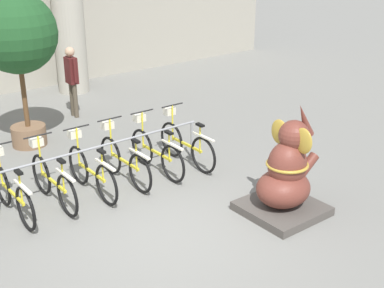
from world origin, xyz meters
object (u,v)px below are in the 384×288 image
at_px(bicycle_3, 124,160).
at_px(bicycle_5, 186,143).
at_px(bicycle_4, 156,151).
at_px(elephant_statue, 286,177).
at_px(bicycle_2, 91,170).
at_px(potted_tree, 17,39).
at_px(bicycle_1, 53,180).
at_px(bicycle_0, 12,192).
at_px(person_pedestrian, 72,76).

bearing_deg(bicycle_3, bicycle_5, -2.08).
distance_m(bicycle_4, elephant_statue, 2.61).
distance_m(bicycle_2, elephant_statue, 3.25).
bearing_deg(potted_tree, bicycle_1, -104.00).
bearing_deg(bicycle_0, elephant_statue, -36.10).
relative_size(bicycle_0, bicycle_4, 1.00).
bearing_deg(bicycle_4, elephant_statue, -72.77).
relative_size(bicycle_2, elephant_statue, 0.95).
xyz_separation_m(elephant_statue, potted_tree, (-2.10, 5.21, 1.62)).
relative_size(bicycle_3, person_pedestrian, 1.01).
distance_m(bicycle_2, bicycle_5, 2.00).
relative_size(bicycle_5, potted_tree, 0.54).
distance_m(bicycle_1, bicycle_3, 1.34).
bearing_deg(bicycle_5, bicycle_3, 177.92).
xyz_separation_m(bicycle_1, bicycle_5, (2.67, -0.05, 0.00)).
distance_m(bicycle_2, bicycle_3, 0.67).
bearing_deg(bicycle_4, potted_tree, 116.04).
bearing_deg(bicycle_4, bicycle_5, -2.60).
relative_size(bicycle_4, bicycle_5, 1.00).
bearing_deg(bicycle_3, bicycle_4, -1.55).
bearing_deg(bicycle_3, elephant_statue, -60.10).
distance_m(bicycle_0, elephant_statue, 4.26).
xyz_separation_m(bicycle_0, elephant_statue, (3.44, -2.51, 0.19)).
bearing_deg(bicycle_3, bicycle_2, -176.74).
height_order(bicycle_1, bicycle_5, same).
height_order(bicycle_1, elephant_statue, elephant_statue).
xyz_separation_m(bicycle_1, bicycle_4, (2.00, -0.02, 0.00)).
distance_m(bicycle_0, bicycle_1, 0.67).
bearing_deg(bicycle_1, bicycle_5, -1.11).
relative_size(bicycle_1, bicycle_5, 1.00).
distance_m(elephant_statue, person_pedestrian, 6.32).
xyz_separation_m(bicycle_2, potted_tree, (0.01, 2.74, 1.80)).
xyz_separation_m(bicycle_2, person_pedestrian, (1.57, 3.83, 0.59)).
height_order(bicycle_1, bicycle_3, same).
height_order(bicycle_4, potted_tree, potted_tree).
bearing_deg(potted_tree, elephant_statue, -68.03).
relative_size(bicycle_1, bicycle_3, 1.00).
bearing_deg(potted_tree, bicycle_4, -63.96).
bearing_deg(bicycle_2, bicycle_5, -0.30).
distance_m(person_pedestrian, potted_tree, 2.26).
bearing_deg(bicycle_1, potted_tree, 76.00).
bearing_deg(bicycle_1, bicycle_3, -0.15).
xyz_separation_m(bicycle_0, bicycle_3, (2.00, -0.01, 0.00)).
xyz_separation_m(bicycle_3, bicycle_4, (0.67, -0.02, 0.00)).
relative_size(bicycle_3, bicycle_5, 1.00).
xyz_separation_m(bicycle_0, person_pedestrian, (2.91, 3.78, 0.59)).
distance_m(bicycle_1, person_pedestrian, 4.44).
bearing_deg(elephant_statue, person_pedestrian, 94.83).
xyz_separation_m(bicycle_0, bicycle_5, (3.34, -0.06, 0.00)).
xyz_separation_m(bicycle_4, potted_tree, (-1.33, 2.72, 1.80)).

